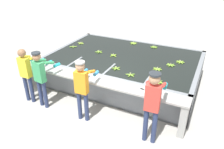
# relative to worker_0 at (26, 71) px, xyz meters

# --- Properties ---
(ground_plane) EXTENTS (80.00, 80.00, 0.00)m
(ground_plane) POSITION_rel_worker_0_xyz_m (1.98, 0.29, -0.98)
(ground_plane) COLOR #A3A099
(ground_plane) RESTS_ON ground
(wash_tank) EXTENTS (4.85, 3.28, 0.92)m
(wash_tank) POSITION_rel_worker_0_xyz_m (1.98, 2.37, -0.53)
(wash_tank) COLOR gray
(wash_tank) RESTS_ON ground
(work_ledge) EXTENTS (4.85, 0.45, 0.92)m
(work_ledge) POSITION_rel_worker_0_xyz_m (1.98, 0.51, -0.32)
(work_ledge) COLOR #9E9E99
(work_ledge) RESTS_ON ground
(worker_0) EXTENTS (0.41, 0.71, 1.64)m
(worker_0) POSITION_rel_worker_0_xyz_m (0.00, 0.00, 0.00)
(worker_0) COLOR navy
(worker_0) RESTS_ON ground
(worker_1) EXTENTS (0.46, 0.74, 1.66)m
(worker_1) POSITION_rel_worker_0_xyz_m (0.55, -0.04, 0.02)
(worker_1) COLOR navy
(worker_1) RESTS_ON ground
(worker_2) EXTENTS (0.44, 0.73, 1.66)m
(worker_2) POSITION_rel_worker_0_xyz_m (1.89, -0.04, 0.03)
(worker_2) COLOR navy
(worker_2) RESTS_ON ground
(worker_3) EXTENTS (0.43, 0.73, 1.77)m
(worker_3) POSITION_rel_worker_0_xyz_m (3.67, -0.05, 0.10)
(worker_3) COLOR navy
(worker_3) RESTS_ON ground
(banana_bunch_floating_0) EXTENTS (0.28, 0.28, 0.08)m
(banana_bunch_floating_0) POSITION_rel_worker_0_xyz_m (3.27, 1.82, -0.05)
(banana_bunch_floating_0) COLOR #7FAD33
(banana_bunch_floating_0) RESTS_ON wash_tank
(banana_bunch_floating_1) EXTENTS (0.28, 0.28, 0.08)m
(banana_bunch_floating_1) POSITION_rel_worker_0_xyz_m (0.01, 2.75, -0.05)
(banana_bunch_floating_1) COLOR #9EC642
(banana_bunch_floating_1) RESTS_ON wash_tank
(banana_bunch_floating_2) EXTENTS (0.28, 0.28, 0.08)m
(banana_bunch_floating_2) POSITION_rel_worker_0_xyz_m (3.55, 2.28, -0.05)
(banana_bunch_floating_2) COLOR #75A333
(banana_bunch_floating_2) RESTS_ON wash_tank
(banana_bunch_floating_3) EXTENTS (0.28, 0.28, 0.08)m
(banana_bunch_floating_3) POSITION_rel_worker_0_xyz_m (2.65, 3.57, -0.05)
(banana_bunch_floating_3) COLOR #75A333
(banana_bunch_floating_3) RESTS_ON wash_tank
(banana_bunch_floating_4) EXTENTS (0.27, 0.27, 0.08)m
(banana_bunch_floating_4) POSITION_rel_worker_0_xyz_m (1.66, 2.20, -0.05)
(banana_bunch_floating_4) COLOR #8CB738
(banana_bunch_floating_4) RESTS_ON wash_tank
(banana_bunch_floating_5) EXTENTS (0.27, 0.28, 0.08)m
(banana_bunch_floating_5) POSITION_rel_worker_0_xyz_m (3.52, 1.07, -0.05)
(banana_bunch_floating_5) COLOR #7FAD33
(banana_bunch_floating_5) RESTS_ON wash_tank
(banana_bunch_floating_6) EXTENTS (0.25, 0.25, 0.08)m
(banana_bunch_floating_6) POSITION_rel_worker_0_xyz_m (-0.03, 2.30, -0.05)
(banana_bunch_floating_6) COLOR #75A333
(banana_bunch_floating_6) RESTS_ON wash_tank
(banana_bunch_floating_7) EXTENTS (0.28, 0.26, 0.08)m
(banana_bunch_floating_7) POSITION_rel_worker_0_xyz_m (2.17, 1.34, -0.05)
(banana_bunch_floating_7) COLOR #75A333
(banana_bunch_floating_7) RESTS_ON wash_tank
(banana_bunch_floating_8) EXTENTS (0.27, 0.27, 0.08)m
(banana_bunch_floating_8) POSITION_rel_worker_0_xyz_m (2.70, 1.14, -0.05)
(banana_bunch_floating_8) COLOR #75A333
(banana_bunch_floating_8) RESTS_ON wash_tank
(banana_bunch_floating_9) EXTENTS (0.28, 0.28, 0.08)m
(banana_bunch_floating_9) POSITION_rel_worker_0_xyz_m (3.77, 2.63, -0.05)
(banana_bunch_floating_9) COLOR #7FAD33
(banana_bunch_floating_9) RESTS_ON wash_tank
(banana_bunch_floating_10) EXTENTS (0.27, 0.28, 0.08)m
(banana_bunch_floating_10) POSITION_rel_worker_0_xyz_m (1.08, 2.27, -0.05)
(banana_bunch_floating_10) COLOR #75A333
(banana_bunch_floating_10) RESTS_ON wash_tank
(banana_bunch_floating_11) EXTENTS (0.28, 0.28, 0.08)m
(banana_bunch_floating_11) POSITION_rel_worker_0_xyz_m (1.83, 3.63, -0.05)
(banana_bunch_floating_11) COLOR #8CB738
(banana_bunch_floating_11) RESTS_ON wash_tank
(knife_0) EXTENTS (0.35, 0.10, 0.02)m
(knife_0) POSITION_rel_worker_0_xyz_m (3.30, 0.56, -0.05)
(knife_0) COLOR silver
(knife_0) RESTS_ON work_ledge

